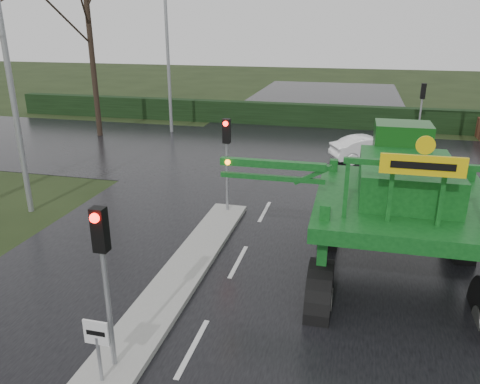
% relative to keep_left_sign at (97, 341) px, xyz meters
% --- Properties ---
extents(ground, '(140.00, 140.00, 0.00)m').
position_rel_keep_left_sign_xyz_m(ground, '(1.30, 1.50, -1.06)').
color(ground, black).
rests_on(ground, ground).
extents(road_main, '(14.00, 80.00, 0.02)m').
position_rel_keep_left_sign_xyz_m(road_main, '(1.30, 11.50, -1.05)').
color(road_main, black).
rests_on(road_main, ground).
extents(road_cross, '(80.00, 12.00, 0.02)m').
position_rel_keep_left_sign_xyz_m(road_cross, '(1.30, 17.50, -1.05)').
color(road_cross, black).
rests_on(road_cross, ground).
extents(median_island, '(1.20, 10.00, 0.16)m').
position_rel_keep_left_sign_xyz_m(median_island, '(0.00, 4.50, -0.97)').
color(median_island, gray).
rests_on(median_island, ground).
extents(hedge_row, '(44.00, 0.90, 1.50)m').
position_rel_keep_left_sign_xyz_m(hedge_row, '(1.30, 25.50, -0.31)').
color(hedge_row, black).
rests_on(hedge_row, ground).
extents(keep_left_sign, '(0.50, 0.07, 1.35)m').
position_rel_keep_left_sign_xyz_m(keep_left_sign, '(0.00, 0.00, 0.00)').
color(keep_left_sign, gray).
rests_on(keep_left_sign, ground).
extents(traffic_signal_near, '(0.26, 0.33, 3.52)m').
position_rel_keep_left_sign_xyz_m(traffic_signal_near, '(0.00, 0.49, 1.53)').
color(traffic_signal_near, gray).
rests_on(traffic_signal_near, ground).
extents(traffic_signal_mid, '(0.26, 0.33, 3.52)m').
position_rel_keep_left_sign_xyz_m(traffic_signal_mid, '(0.00, 8.99, 1.53)').
color(traffic_signal_mid, gray).
rests_on(traffic_signal_mid, ground).
extents(traffic_signal_far, '(0.26, 0.33, 3.52)m').
position_rel_keep_left_sign_xyz_m(traffic_signal_far, '(7.80, 21.51, 1.53)').
color(traffic_signal_far, gray).
rests_on(traffic_signal_far, ground).
extents(street_light_left_near, '(3.85, 0.30, 10.00)m').
position_rel_keep_left_sign_xyz_m(street_light_left_near, '(-6.89, 7.50, 4.93)').
color(street_light_left_near, gray).
rests_on(street_light_left_near, ground).
extents(street_light_left_far, '(3.85, 0.30, 10.00)m').
position_rel_keep_left_sign_xyz_m(street_light_left_far, '(-6.89, 21.50, 4.93)').
color(street_light_left_far, gray).
rests_on(street_light_left_far, ground).
extents(tree_left_far, '(7.70, 7.70, 13.26)m').
position_rel_keep_left_sign_xyz_m(tree_left_far, '(-11.20, 19.50, 6.09)').
color(tree_left_far, black).
rests_on(tree_left_far, ground).
extents(crop_sprayer, '(9.85, 6.16, 5.51)m').
position_rel_keep_left_sign_xyz_m(crop_sprayer, '(3.78, 4.23, 1.55)').
color(crop_sprayer, black).
rests_on(crop_sprayer, ground).
extents(white_sedan, '(4.04, 2.82, 1.26)m').
position_rel_keep_left_sign_xyz_m(white_sedan, '(5.08, 17.52, -1.06)').
color(white_sedan, white).
rests_on(white_sedan, ground).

